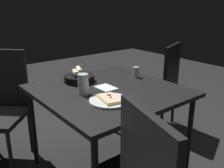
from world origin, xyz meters
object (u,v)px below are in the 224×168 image
(bread_basket, at_px, (79,78))
(dining_table, at_px, (108,96))
(pepper_shaker, at_px, (136,73))
(chair_spare, at_px, (160,81))
(beer_glass, at_px, (83,86))
(pizza_plate, at_px, (110,100))
(chair_near, at_px, (0,101))

(bread_basket, bearing_deg, dining_table, -165.13)
(pepper_shaker, distance_m, chair_spare, 0.59)
(bread_basket, bearing_deg, beer_glass, 154.29)
(pizza_plate, distance_m, chair_near, 1.04)
(pizza_plate, xyz_separation_m, pepper_shaker, (0.30, -0.52, 0.03))
(bread_basket, height_order, beer_glass, beer_glass)
(dining_table, height_order, chair_near, chair_near)
(beer_glass, bearing_deg, bread_basket, -25.71)
(pepper_shaker, xyz_separation_m, chair_spare, (0.17, -0.52, -0.22))
(dining_table, bearing_deg, chair_spare, -74.02)
(pizza_plate, height_order, bread_basket, bread_basket)
(beer_glass, height_order, chair_near, chair_near)
(beer_glass, distance_m, chair_near, 0.83)
(dining_table, xyz_separation_m, chair_near, (0.71, 0.60, -0.12))
(pizza_plate, bearing_deg, beer_glass, 14.42)
(dining_table, relative_size, bread_basket, 4.14)
(chair_spare, bearing_deg, bread_basket, 88.22)
(dining_table, xyz_separation_m, beer_glass, (0.02, 0.21, 0.12))
(chair_near, relative_size, chair_spare, 1.03)
(pepper_shaker, bearing_deg, chair_near, 57.55)
(beer_glass, height_order, chair_spare, chair_spare)
(chair_spare, bearing_deg, dining_table, 105.98)
(pizza_plate, relative_size, beer_glass, 1.82)
(dining_table, xyz_separation_m, pizza_plate, (-0.21, 0.15, 0.07))
(dining_table, xyz_separation_m, pepper_shaker, (0.09, -0.37, 0.10))
(pizza_plate, xyz_separation_m, beer_glass, (0.23, 0.06, 0.05))
(dining_table, distance_m, chair_near, 0.94)
(beer_glass, bearing_deg, dining_table, -95.07)
(pizza_plate, bearing_deg, chair_near, 26.33)
(pizza_plate, relative_size, chair_spare, 0.29)
(pepper_shaker, xyz_separation_m, chair_near, (0.62, 0.98, -0.22))
(chair_spare, bearing_deg, beer_glass, 102.21)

